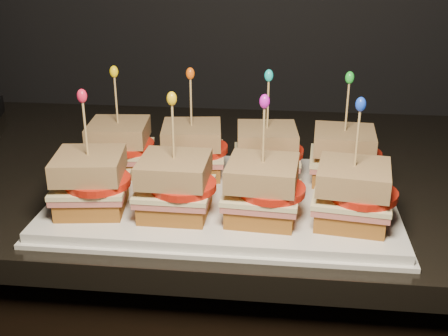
# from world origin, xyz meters

# --- Properties ---
(granite_slab) EXTENTS (2.72, 0.64, 0.03)m
(granite_slab) POSITION_xyz_m (-0.05, 1.69, 0.91)
(granite_slab) COLOR black
(granite_slab) RESTS_ON cabinet
(platter) EXTENTS (0.45, 0.28, 0.02)m
(platter) POSITION_xyz_m (0.14, 1.54, 0.93)
(platter) COLOR white
(platter) RESTS_ON granite_slab
(platter_rim) EXTENTS (0.46, 0.29, 0.01)m
(platter_rim) POSITION_xyz_m (0.14, 1.54, 0.93)
(platter_rim) COLOR white
(platter_rim) RESTS_ON granite_slab
(sandwich_0_bread_bot) EXTENTS (0.09, 0.09, 0.02)m
(sandwich_0_bread_bot) POSITION_xyz_m (-0.02, 1.60, 0.95)
(sandwich_0_bread_bot) COLOR brown
(sandwich_0_bread_bot) RESTS_ON platter
(sandwich_0_ham) EXTENTS (0.10, 0.09, 0.01)m
(sandwich_0_ham) POSITION_xyz_m (-0.02, 1.60, 0.97)
(sandwich_0_ham) COLOR #B24D4D
(sandwich_0_ham) RESTS_ON sandwich_0_bread_bot
(sandwich_0_cheese) EXTENTS (0.10, 0.10, 0.01)m
(sandwich_0_cheese) POSITION_xyz_m (-0.02, 1.60, 0.98)
(sandwich_0_cheese) COLOR beige
(sandwich_0_cheese) RESTS_ON sandwich_0_ham
(sandwich_0_tomato) EXTENTS (0.08, 0.08, 0.01)m
(sandwich_0_tomato) POSITION_xyz_m (-0.01, 1.60, 0.98)
(sandwich_0_tomato) COLOR red
(sandwich_0_tomato) RESTS_ON sandwich_0_cheese
(sandwich_0_bread_top) EXTENTS (0.09, 0.09, 0.03)m
(sandwich_0_bread_top) POSITION_xyz_m (-0.02, 1.60, 1.00)
(sandwich_0_bread_top) COLOR #5F3510
(sandwich_0_bread_top) RESTS_ON sandwich_0_tomato
(sandwich_0_pick) EXTENTS (0.00, 0.00, 0.09)m
(sandwich_0_pick) POSITION_xyz_m (-0.02, 1.60, 1.05)
(sandwich_0_pick) COLOR tan
(sandwich_0_pick) RESTS_ON sandwich_0_bread_top
(sandwich_0_frill) EXTENTS (0.01, 0.01, 0.02)m
(sandwich_0_frill) POSITION_xyz_m (-0.02, 1.60, 1.09)
(sandwich_0_frill) COLOR yellow
(sandwich_0_frill) RESTS_ON sandwich_0_pick
(sandwich_1_bread_bot) EXTENTS (0.09, 0.09, 0.02)m
(sandwich_1_bread_bot) POSITION_xyz_m (0.09, 1.60, 0.95)
(sandwich_1_bread_bot) COLOR brown
(sandwich_1_bread_bot) RESTS_ON platter
(sandwich_1_ham) EXTENTS (0.10, 0.10, 0.01)m
(sandwich_1_ham) POSITION_xyz_m (0.09, 1.60, 0.97)
(sandwich_1_ham) COLOR #B24D4D
(sandwich_1_ham) RESTS_ON sandwich_1_bread_bot
(sandwich_1_cheese) EXTENTS (0.10, 0.10, 0.01)m
(sandwich_1_cheese) POSITION_xyz_m (0.09, 1.60, 0.98)
(sandwich_1_cheese) COLOR beige
(sandwich_1_cheese) RESTS_ON sandwich_1_ham
(sandwich_1_tomato) EXTENTS (0.08, 0.08, 0.01)m
(sandwich_1_tomato) POSITION_xyz_m (0.10, 1.60, 0.98)
(sandwich_1_tomato) COLOR red
(sandwich_1_tomato) RESTS_ON sandwich_1_cheese
(sandwich_1_bread_top) EXTENTS (0.09, 0.09, 0.03)m
(sandwich_1_bread_top) POSITION_xyz_m (0.09, 1.60, 1.00)
(sandwich_1_bread_top) COLOR #5F3510
(sandwich_1_bread_top) RESTS_ON sandwich_1_tomato
(sandwich_1_pick) EXTENTS (0.00, 0.00, 0.09)m
(sandwich_1_pick) POSITION_xyz_m (0.09, 1.60, 1.05)
(sandwich_1_pick) COLOR tan
(sandwich_1_pick) RESTS_ON sandwich_1_bread_top
(sandwich_1_frill) EXTENTS (0.01, 0.01, 0.02)m
(sandwich_1_frill) POSITION_xyz_m (0.09, 1.60, 1.09)
(sandwich_1_frill) COLOR #E8570D
(sandwich_1_frill) RESTS_ON sandwich_1_pick
(sandwich_2_bread_bot) EXTENTS (0.09, 0.09, 0.02)m
(sandwich_2_bread_bot) POSITION_xyz_m (0.20, 1.60, 0.95)
(sandwich_2_bread_bot) COLOR brown
(sandwich_2_bread_bot) RESTS_ON platter
(sandwich_2_ham) EXTENTS (0.10, 0.09, 0.01)m
(sandwich_2_ham) POSITION_xyz_m (0.20, 1.60, 0.97)
(sandwich_2_ham) COLOR #B24D4D
(sandwich_2_ham) RESTS_ON sandwich_2_bread_bot
(sandwich_2_cheese) EXTENTS (0.10, 0.10, 0.01)m
(sandwich_2_cheese) POSITION_xyz_m (0.20, 1.60, 0.98)
(sandwich_2_cheese) COLOR beige
(sandwich_2_cheese) RESTS_ON sandwich_2_ham
(sandwich_2_tomato) EXTENTS (0.08, 0.08, 0.01)m
(sandwich_2_tomato) POSITION_xyz_m (0.21, 1.60, 0.98)
(sandwich_2_tomato) COLOR red
(sandwich_2_tomato) RESTS_ON sandwich_2_cheese
(sandwich_2_bread_top) EXTENTS (0.09, 0.09, 0.03)m
(sandwich_2_bread_top) POSITION_xyz_m (0.20, 1.60, 1.00)
(sandwich_2_bread_top) COLOR #5F3510
(sandwich_2_bread_top) RESTS_ON sandwich_2_tomato
(sandwich_2_pick) EXTENTS (0.00, 0.00, 0.09)m
(sandwich_2_pick) POSITION_xyz_m (0.20, 1.60, 1.05)
(sandwich_2_pick) COLOR tan
(sandwich_2_pick) RESTS_ON sandwich_2_bread_top
(sandwich_2_frill) EXTENTS (0.01, 0.01, 0.02)m
(sandwich_2_frill) POSITION_xyz_m (0.20, 1.60, 1.09)
(sandwich_2_frill) COLOR #13CAC5
(sandwich_2_frill) RESTS_ON sandwich_2_pick
(sandwich_3_bread_bot) EXTENTS (0.09, 0.09, 0.02)m
(sandwich_3_bread_bot) POSITION_xyz_m (0.31, 1.60, 0.95)
(sandwich_3_bread_bot) COLOR brown
(sandwich_3_bread_bot) RESTS_ON platter
(sandwich_3_ham) EXTENTS (0.09, 0.09, 0.01)m
(sandwich_3_ham) POSITION_xyz_m (0.31, 1.60, 0.97)
(sandwich_3_ham) COLOR #B24D4D
(sandwich_3_ham) RESTS_ON sandwich_3_bread_bot
(sandwich_3_cheese) EXTENTS (0.10, 0.09, 0.01)m
(sandwich_3_cheese) POSITION_xyz_m (0.31, 1.60, 0.98)
(sandwich_3_cheese) COLOR beige
(sandwich_3_cheese) RESTS_ON sandwich_3_ham
(sandwich_3_tomato) EXTENTS (0.08, 0.08, 0.01)m
(sandwich_3_tomato) POSITION_xyz_m (0.32, 1.60, 0.98)
(sandwich_3_tomato) COLOR red
(sandwich_3_tomato) RESTS_ON sandwich_3_cheese
(sandwich_3_bread_top) EXTENTS (0.09, 0.09, 0.03)m
(sandwich_3_bread_top) POSITION_xyz_m (0.31, 1.60, 1.00)
(sandwich_3_bread_top) COLOR #5F3510
(sandwich_3_bread_top) RESTS_ON sandwich_3_tomato
(sandwich_3_pick) EXTENTS (0.00, 0.00, 0.09)m
(sandwich_3_pick) POSITION_xyz_m (0.31, 1.60, 1.05)
(sandwich_3_pick) COLOR tan
(sandwich_3_pick) RESTS_ON sandwich_3_bread_top
(sandwich_3_frill) EXTENTS (0.01, 0.01, 0.02)m
(sandwich_3_frill) POSITION_xyz_m (0.31, 1.60, 1.09)
(sandwich_3_frill) COLOR green
(sandwich_3_frill) RESTS_ON sandwich_3_pick
(sandwich_4_bread_bot) EXTENTS (0.09, 0.09, 0.02)m
(sandwich_4_bread_bot) POSITION_xyz_m (-0.02, 1.47, 0.95)
(sandwich_4_bread_bot) COLOR brown
(sandwich_4_bread_bot) RESTS_ON platter
(sandwich_4_ham) EXTENTS (0.10, 0.10, 0.01)m
(sandwich_4_ham) POSITION_xyz_m (-0.02, 1.47, 0.97)
(sandwich_4_ham) COLOR #B24D4D
(sandwich_4_ham) RESTS_ON sandwich_4_bread_bot
(sandwich_4_cheese) EXTENTS (0.10, 0.10, 0.01)m
(sandwich_4_cheese) POSITION_xyz_m (-0.02, 1.47, 0.98)
(sandwich_4_cheese) COLOR beige
(sandwich_4_cheese) RESTS_ON sandwich_4_ham
(sandwich_4_tomato) EXTENTS (0.08, 0.08, 0.01)m
(sandwich_4_tomato) POSITION_xyz_m (-0.01, 1.47, 0.98)
(sandwich_4_tomato) COLOR red
(sandwich_4_tomato) RESTS_ON sandwich_4_cheese
(sandwich_4_bread_top) EXTENTS (0.09, 0.09, 0.03)m
(sandwich_4_bread_top) POSITION_xyz_m (-0.02, 1.47, 1.00)
(sandwich_4_bread_top) COLOR #5F3510
(sandwich_4_bread_top) RESTS_ON sandwich_4_tomato
(sandwich_4_pick) EXTENTS (0.00, 0.00, 0.09)m
(sandwich_4_pick) POSITION_xyz_m (-0.02, 1.47, 1.05)
(sandwich_4_pick) COLOR tan
(sandwich_4_pick) RESTS_ON sandwich_4_bread_top
(sandwich_4_frill) EXTENTS (0.01, 0.01, 0.02)m
(sandwich_4_frill) POSITION_xyz_m (-0.02, 1.47, 1.09)
(sandwich_4_frill) COLOR #F11C3F
(sandwich_4_frill) RESTS_ON sandwich_4_pick
(sandwich_5_bread_bot) EXTENTS (0.08, 0.08, 0.02)m
(sandwich_5_bread_bot) POSITION_xyz_m (0.09, 1.47, 0.95)
(sandwich_5_bread_bot) COLOR brown
(sandwich_5_bread_bot) RESTS_ON platter
(sandwich_5_ham) EXTENTS (0.09, 0.09, 0.01)m
(sandwich_5_ham) POSITION_xyz_m (0.09, 1.47, 0.97)
(sandwich_5_ham) COLOR #B24D4D
(sandwich_5_ham) RESTS_ON sandwich_5_bread_bot
(sandwich_5_cheese) EXTENTS (0.09, 0.09, 0.01)m
(sandwich_5_cheese) POSITION_xyz_m (0.09, 1.47, 0.98)
(sandwich_5_cheese) COLOR beige
(sandwich_5_cheese) RESTS_ON sandwich_5_ham
(sandwich_5_tomato) EXTENTS (0.08, 0.08, 0.01)m
(sandwich_5_tomato) POSITION_xyz_m (0.10, 1.47, 0.98)
(sandwich_5_tomato) COLOR red
(sandwich_5_tomato) RESTS_ON sandwich_5_cheese
(sandwich_5_bread_top) EXTENTS (0.08, 0.08, 0.03)m
(sandwich_5_bread_top) POSITION_xyz_m (0.09, 1.47, 1.00)
(sandwich_5_bread_top) COLOR #5F3510
(sandwich_5_bread_top) RESTS_ON sandwich_5_tomato
(sandwich_5_pick) EXTENTS (0.00, 0.00, 0.09)m
(sandwich_5_pick) POSITION_xyz_m (0.09, 1.47, 1.05)
(sandwich_5_pick) COLOR tan
(sandwich_5_pick) RESTS_ON sandwich_5_bread_top
(sandwich_5_frill) EXTENTS (0.01, 0.01, 0.02)m
(sandwich_5_frill) POSITION_xyz_m (0.09, 1.47, 1.09)
(sandwich_5_frill) COLOR yellow
(sandwich_5_frill) RESTS_ON sandwich_5_pick
(sandwich_6_bread_bot) EXTENTS (0.09, 0.09, 0.02)m
(sandwich_6_bread_bot) POSITION_xyz_m (0.20, 1.47, 0.95)
(sandwich_6_bread_bot) COLOR brown
(sandwich_6_bread_bot) RESTS_ON platter
(sandwich_6_ham) EXTENTS (0.10, 0.09, 0.01)m
(sandwich_6_ham) POSITION_xyz_m (0.20, 1.47, 0.97)
(sandwich_6_ham) COLOR #B24D4D
(sandwich_6_ham) RESTS_ON sandwich_6_bread_bot
(sandwich_6_cheese) EXTENTS (0.10, 0.09, 0.01)m
(sandwich_6_cheese) POSITION_xyz_m (0.20, 1.47, 0.98)
(sandwich_6_cheese) COLOR beige
(sandwich_6_cheese) RESTS_ON sandwich_6_ham
(sandwich_6_tomato) EXTENTS (0.08, 0.08, 0.01)m
(sandwich_6_tomato) POSITION_xyz_m (0.21, 1.47, 0.98)
(sandwich_6_tomato) COLOR red
(sandwich_6_tomato) RESTS_ON sandwich_6_cheese
(sandwich_6_bread_top) EXTENTS (0.09, 0.09, 0.03)m
(sandwich_6_bread_top) POSITION_xyz_m (0.20, 1.47, 1.00)
(sandwich_6_bread_top) COLOR #5F3510
(sandwich_6_bread_top) RESTS_ON sandwich_6_tomato
(sandwich_6_pick) EXTENTS (0.00, 0.00, 0.09)m
(sandwich_6_pick) POSITION_xyz_m (0.20, 1.47, 1.05)
(sandwich_6_pick) COLOR tan
(sandwich_6_pick) RESTS_ON sandwich_6_bread_top
(sandwich_6_frill) EXTENTS (0.01, 0.01, 0.02)m
(sandwich_6_frill) POSITION_xyz_m (0.20, 1.47, 1.09)
(sandwich_6_frill) COLOR #D317C5
(sandwich_6_frill) RESTS_ON sandwich_6_pick
(sandwich_7_bread_bot) EXTENTS (0.09, 0.09, 0.02)m
(sandwich_7_bread_bot) POSITION_xyz_m (0.31, 1.47, 0.95)
(sandwich_7_bread_bot) COLOR brown
(sandwich_7_bread_bot) RESTS_ON platter
(sandwich_7_ham) EXTENTS (0.10, 0.10, 0.01)m
(sandwich_7_ham) POSITION_xyz_m (0.31, 1.47, 0.97)
(sandwich_7_ham) COLOR #B24D4D
(sandwich_7_ham) RESTS_ON sandwich_7_bread_bot
(sandwich_7_cheese) EXTENTS (0.10, 0.10, 0.01)m
(sandwich_7_cheese) POSITION_xyz_m (0.31, 1.47, 0.98)
(sandwich_7_cheese) COLOR beige
(sandwich_7_cheese) RESTS_ON sandwich_7_ham
(sandwich_7_tomato) EXTENTS (0.08, 0.08, 0.01)m
(sandwich_7_tomato) POSITION_xyz_m (0.32, 1.47, 0.98)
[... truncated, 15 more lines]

